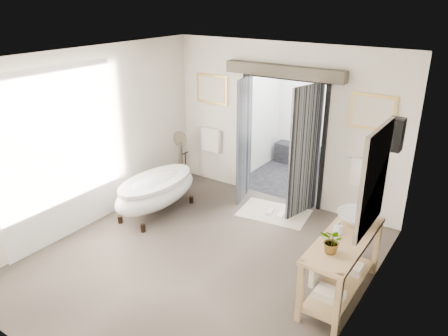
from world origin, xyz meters
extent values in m
plane|color=#65594F|center=(0.00, 0.00, 0.00)|extent=(5.00, 5.00, 0.00)
cube|color=beige|center=(0.00, -2.50, 1.45)|extent=(4.50, 0.02, 2.90)
cube|color=beige|center=(-2.25, 0.00, 1.45)|extent=(0.02, 5.00, 2.90)
cube|color=beige|center=(2.25, 0.00, 1.45)|extent=(0.02, 5.00, 2.90)
cube|color=beige|center=(-1.52, 2.50, 1.45)|extent=(1.45, 0.02, 2.90)
cube|color=beige|center=(1.52, 2.50, 1.45)|extent=(1.45, 0.02, 2.90)
cube|color=beige|center=(0.00, 2.50, 2.60)|extent=(1.60, 0.02, 0.60)
cube|color=silver|center=(0.00, 0.00, 2.90)|extent=(4.50, 5.00, 0.02)
cube|color=silver|center=(-2.20, -0.60, 1.35)|extent=(0.02, 2.20, 2.70)
cube|color=gray|center=(2.23, 0.34, 1.70)|extent=(0.05, 0.95, 1.25)
cube|color=silver|center=(2.19, 0.34, 1.70)|extent=(0.01, 0.80, 1.10)
cube|color=black|center=(2.13, 1.55, 1.90)|extent=(0.20, 0.20, 0.45)
sphere|color=#FFCC8C|center=(2.13, 1.55, 1.90)|extent=(0.10, 0.10, 0.10)
cube|color=black|center=(0.00, 3.50, 0.01)|extent=(2.20, 2.00, 0.01)
cube|color=silver|center=(0.00, 3.50, 2.50)|extent=(2.20, 2.00, 0.02)
cube|color=white|center=(0.00, 4.50, 1.25)|extent=(2.20, 0.02, 2.50)
cube|color=white|center=(-1.10, 3.50, 1.25)|extent=(0.02, 2.00, 2.50)
cube|color=white|center=(1.10, 3.50, 1.25)|extent=(0.02, 2.00, 2.50)
cube|color=black|center=(0.00, 4.32, 0.23)|extent=(2.00, 0.35, 0.45)
cylinder|color=silver|center=(-0.40, 4.47, 1.60)|extent=(0.40, 0.03, 0.40)
cylinder|color=silver|center=(0.40, 4.47, 1.60)|extent=(0.40, 0.03, 0.40)
cube|color=black|center=(-0.80, 2.50, 1.15)|extent=(0.07, 0.10, 2.30)
cube|color=black|center=(0.80, 2.50, 1.15)|extent=(0.07, 0.10, 2.30)
cube|color=black|center=(0.00, 2.50, 2.30)|extent=(1.67, 0.10, 0.07)
cube|color=black|center=(-0.60, 2.15, 1.15)|extent=(0.23, 0.79, 2.30)
cube|color=black|center=(0.60, 2.15, 1.15)|extent=(0.23, 0.79, 2.30)
cube|color=brown|center=(0.00, 2.40, 2.42)|extent=(2.20, 0.20, 0.20)
cube|color=tan|center=(-1.55, 2.48, 1.92)|extent=(0.72, 0.03, 0.57)
cube|color=beige|center=(-1.55, 2.46, 1.92)|extent=(0.62, 0.01, 0.47)
cube|color=tan|center=(1.55, 2.48, 1.92)|extent=(0.72, 0.03, 0.57)
cube|color=beige|center=(1.55, 2.46, 1.92)|extent=(0.62, 0.01, 0.47)
cylinder|color=silver|center=(-1.55, 2.44, 1.12)|extent=(0.60, 0.02, 0.02)
cube|color=white|center=(-1.55, 2.42, 0.90)|extent=(0.42, 0.08, 0.48)
cylinder|color=silver|center=(1.55, 2.44, 1.12)|extent=(0.60, 0.02, 0.02)
cube|color=white|center=(1.55, 2.42, 0.90)|extent=(0.42, 0.08, 0.48)
cylinder|color=black|center=(-1.80, 0.09, 0.06)|extent=(0.09, 0.09, 0.13)
cylinder|color=black|center=(-1.26, 0.09, 0.06)|extent=(0.09, 0.09, 0.13)
cylinder|color=black|center=(-1.80, 1.38, 0.06)|extent=(0.09, 0.09, 0.13)
cylinder|color=black|center=(-1.26, 1.38, 0.06)|extent=(0.09, 0.09, 0.13)
ellipsoid|color=white|center=(-1.53, 0.73, 0.42)|extent=(0.81, 1.82, 0.58)
cylinder|color=black|center=(-1.53, 1.57, 0.77)|extent=(0.03, 0.03, 0.24)
cube|color=tan|center=(1.75, -0.40, 0.42)|extent=(0.07, 0.07, 0.85)
cube|color=tan|center=(2.21, -0.40, 0.42)|extent=(0.07, 0.07, 0.85)
cube|color=tan|center=(1.75, 1.08, 0.42)|extent=(0.07, 0.07, 0.85)
cube|color=tan|center=(2.21, 1.08, 0.42)|extent=(0.07, 0.07, 0.85)
cube|color=tan|center=(1.98, 0.34, 0.82)|extent=(0.55, 1.60, 0.05)
cube|color=tan|center=(1.98, 0.34, 0.16)|extent=(0.45, 1.50, 0.03)
cylinder|color=silver|center=(1.71, 0.34, 0.60)|extent=(0.02, 1.40, 0.02)
cube|color=white|center=(1.71, 0.19, 0.40)|extent=(0.06, 0.34, 0.42)
cube|color=white|center=(1.98, -0.01, 0.23)|extent=(0.35, 0.25, 0.10)
cube|color=white|center=(1.98, 0.69, 0.23)|extent=(0.35, 0.25, 0.10)
cube|color=brown|center=(-1.98, 1.96, 0.04)|extent=(0.21, 0.21, 0.08)
cylinder|color=brown|center=(-1.98, 1.96, 0.49)|extent=(0.09, 0.09, 0.83)
cylinder|color=silver|center=(-1.98, 1.98, 0.96)|extent=(0.29, 0.02, 0.29)
cylinder|color=brown|center=(-1.98, 1.96, 0.96)|extent=(0.33, 0.01, 0.33)
cube|color=beige|center=(0.22, 1.87, 0.01)|extent=(1.30, 0.96, 0.01)
cube|color=silver|center=(0.16, 1.83, 0.04)|extent=(0.13, 0.25, 0.05)
cube|color=silver|center=(0.38, 1.83, 0.04)|extent=(0.13, 0.25, 0.05)
imported|color=white|center=(1.97, 0.76, 0.94)|extent=(0.62, 0.62, 0.18)
imported|color=gray|center=(1.96, -0.06, 1.00)|extent=(0.34, 0.31, 0.31)
imported|color=gray|center=(1.87, 0.38, 0.94)|extent=(0.10, 0.10, 0.19)
imported|color=gray|center=(1.90, 0.99, 0.93)|extent=(0.15, 0.15, 0.16)
camera|label=1|loc=(3.35, -4.35, 3.67)|focal=35.00mm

